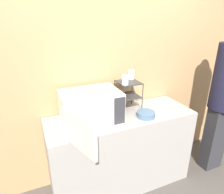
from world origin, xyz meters
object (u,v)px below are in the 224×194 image
bowl (146,114)px  person (224,95)px  microwave (90,108)px  glass_back_right (131,75)px  dish_rack (128,90)px  glass_front_left (125,80)px

bowl → person: size_ratio=0.11×
microwave → glass_back_right: (0.56, 0.20, 0.22)m
dish_rack → glass_back_right: 0.18m
glass_back_right → person: bearing=-21.9°
glass_front_left → bowl: bearing=-45.8°
glass_front_left → bowl: (0.17, -0.17, -0.36)m
dish_rack → bowl: 0.33m
dish_rack → glass_back_right: bearing=47.1°
glass_front_left → bowl: 0.43m
glass_back_right → person: person is taller
glass_back_right → bowl: glass_back_right is taller
glass_back_right → dish_rack: bearing=-132.9°
bowl → person: (1.03, -0.09, 0.09)m
dish_rack → person: size_ratio=0.18×
dish_rack → glass_back_right: size_ratio=3.22×
microwave → person: 1.62m
glass_back_right → glass_front_left: bearing=-135.3°
glass_front_left → glass_back_right: 0.22m
person → glass_back_right: bearing=158.1°
dish_rack → glass_front_left: glass_front_left is taller
microwave → dish_rack: (0.48, 0.12, 0.08)m
dish_rack → person: person is taller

